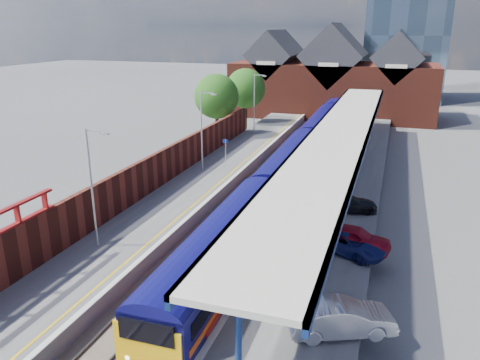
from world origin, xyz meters
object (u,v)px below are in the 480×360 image
(platform_sign, at_px, (226,148))
(parked_car_silver, at_px, (341,318))
(lamp_post_b, at_px, (93,181))
(parked_car_red, at_px, (354,238))
(train, at_px, (309,143))
(lamp_post_d, at_px, (255,100))
(parked_car_dark, at_px, (346,203))
(parked_car_blue, at_px, (348,242))
(lamp_post_c, at_px, (203,126))

(platform_sign, xyz_separation_m, parked_car_silver, (13.15, -21.91, -0.95))
(lamp_post_b, height_order, parked_car_red, lamp_post_b)
(train, relative_size, parked_car_silver, 14.68)
(lamp_post_d, distance_m, platform_sign, 14.25)
(parked_car_dark, bearing_deg, parked_car_red, 171.32)
(train, height_order, platform_sign, platform_sign)
(lamp_post_b, distance_m, parked_car_red, 15.23)
(parked_car_red, height_order, parked_car_silver, parked_car_silver)
(platform_sign, relative_size, parked_car_silver, 0.56)
(platform_sign, bearing_deg, parked_car_red, -46.93)
(parked_car_red, relative_size, parked_car_blue, 0.95)
(parked_car_silver, bearing_deg, parked_car_red, -22.67)
(platform_sign, xyz_separation_m, parked_car_blue, (12.61, -14.26, -1.07))
(lamp_post_b, relative_size, parked_car_silver, 1.56)
(train, height_order, parked_car_dark, train)
(parked_car_dark, bearing_deg, lamp_post_c, 46.47)
(platform_sign, relative_size, parked_car_red, 0.59)
(platform_sign, distance_m, parked_car_red, 18.92)
(lamp_post_c, xyz_separation_m, parked_car_blue, (13.97, -12.26, -3.38))
(lamp_post_c, distance_m, parked_car_blue, 18.89)
(lamp_post_b, xyz_separation_m, parked_car_dark, (13.20, 10.01, -3.37))
(train, distance_m, lamp_post_d, 11.23)
(lamp_post_b, bearing_deg, parked_car_silver, -15.09)
(train, height_order, parked_car_silver, train)
(parked_car_red, relative_size, parked_car_silver, 0.94)
(platform_sign, bearing_deg, parked_car_dark, -34.03)
(lamp_post_c, relative_size, parked_car_blue, 1.58)
(train, xyz_separation_m, platform_sign, (-6.49, -6.51, 0.57))
(lamp_post_c, bearing_deg, lamp_post_d, 90.00)
(parked_car_red, bearing_deg, parked_car_silver, -171.89)
(lamp_post_d, xyz_separation_m, parked_car_silver, (14.51, -35.91, -3.25))
(parked_car_silver, relative_size, parked_car_dark, 1.04)
(train, bearing_deg, parked_car_red, -72.49)
(lamp_post_b, height_order, lamp_post_c, same)
(platform_sign, bearing_deg, parked_car_blue, -48.50)
(lamp_post_c, height_order, lamp_post_d, same)
(parked_car_blue, bearing_deg, parked_car_red, -8.67)
(platform_sign, bearing_deg, lamp_post_c, -124.26)
(platform_sign, distance_m, parked_car_dark, 14.32)
(lamp_post_d, relative_size, parked_car_silver, 1.56)
(lamp_post_c, bearing_deg, parked_car_dark, -24.42)
(lamp_post_c, relative_size, platform_sign, 2.80)
(lamp_post_d, bearing_deg, train, -43.64)
(parked_car_red, bearing_deg, lamp_post_b, 112.76)
(parked_car_dark, bearing_deg, parked_car_silver, 166.30)
(parked_car_blue, bearing_deg, platform_sign, 65.34)
(lamp_post_d, height_order, parked_car_red, lamp_post_d)
(lamp_post_b, bearing_deg, lamp_post_d, 90.00)
(parked_car_red, distance_m, parked_car_silver, 8.12)
(parked_car_dark, bearing_deg, lamp_post_d, 11.86)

